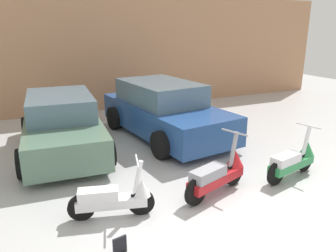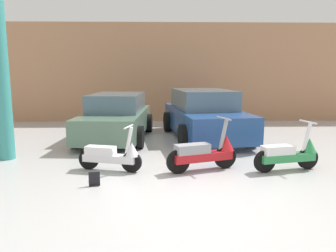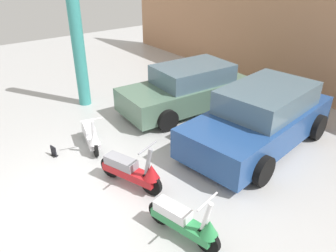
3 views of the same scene
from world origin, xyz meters
name	(u,v)px [view 1 (image 1 of 3)]	position (x,y,z in m)	size (l,w,h in m)	color
ground_plane	(235,233)	(0.00, 0.00, 0.00)	(28.00, 28.00, 0.00)	#B2B2B2
wall_back	(99,54)	(0.00, 8.30, 2.02)	(19.60, 0.12, 4.04)	tan
scooter_front_left	(115,198)	(-1.49, 1.17, 0.34)	(1.36, 0.62, 0.97)	black
scooter_front_right	(219,173)	(0.45, 1.16, 0.39)	(1.52, 0.78, 1.10)	black
scooter_front_center	(294,160)	(2.21, 1.10, 0.37)	(1.46, 0.63, 1.03)	black
car_rear_left	(62,125)	(-1.84, 4.60, 0.66)	(2.18, 4.17, 1.38)	#51705B
car_rear_center	(164,111)	(0.90, 4.65, 0.71)	(2.56, 4.60, 1.49)	navy
placard_near_left_scooter	(120,247)	(-1.69, 0.26, 0.11)	(0.20, 0.15, 0.26)	black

